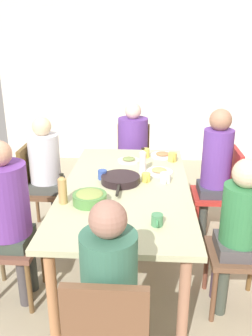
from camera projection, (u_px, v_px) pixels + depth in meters
name	position (u px, v px, depth m)	size (l,w,h in m)	color
ground_plane	(126.00, 261.00, 3.12)	(6.71, 6.71, 0.00)	tan
wall_left	(138.00, 77.00, 5.34)	(0.12, 4.23, 2.60)	silver
dining_table	(126.00, 193.00, 2.89)	(1.94, 1.02, 0.73)	#BCBC91
person_0	(7.00, 209.00, 2.45)	(0.33, 0.33, 1.24)	#363D3A
chair_1	(250.00, 246.00, 2.44)	(0.40, 0.40, 0.90)	brown
person_1	(239.00, 224.00, 2.38)	(0.30, 0.30, 1.14)	#3D4439
person_2	(110.00, 294.00, 1.70)	(0.30, 0.30, 1.20)	#3F413C
chair_3	(133.00, 158.00, 4.20)	(0.40, 0.40, 0.90)	brown
person_3	(133.00, 143.00, 4.05)	(0.34, 0.34, 1.18)	navy
chair_4	(222.00, 189.00, 3.34)	(0.40, 0.40, 0.90)	#B62C26
person_4	(215.00, 165.00, 3.27)	(0.30, 0.30, 1.28)	#3C413B
chair_5	(39.00, 184.00, 3.45)	(0.40, 0.40, 0.90)	brown
person_5	(46.00, 166.00, 3.38)	(0.30, 0.30, 1.18)	#494042
plate_0	(163.00, 155.00, 3.56)	(0.25, 0.25, 0.04)	white
plate_1	(159.00, 171.00, 3.12)	(0.24, 0.24, 0.04)	white
plate_2	(129.00, 160.00, 3.41)	(0.22, 0.22, 0.04)	beige
bowl_0	(90.00, 197.00, 2.54)	(0.25, 0.25, 0.10)	#508842
serving_pan	(121.00, 179.00, 2.90)	(0.50, 0.32, 0.06)	black
cup_0	(165.00, 178.00, 2.91)	(0.12, 0.09, 0.08)	white
cup_1	(157.00, 220.00, 2.24)	(0.11, 0.08, 0.08)	#498859
cup_2	(172.00, 157.00, 3.40)	(0.12, 0.08, 0.08)	#E2C451
cup_3	(102.00, 175.00, 2.98)	(0.11, 0.08, 0.08)	#3551A0
cup_4	(146.00, 177.00, 2.92)	(0.11, 0.07, 0.07)	#DFCF53
cup_5	(145.00, 153.00, 3.51)	(0.12, 0.08, 0.09)	#E1C851
bottle_0	(143.00, 161.00, 3.10)	(0.06, 0.06, 0.23)	silver
bottle_1	(62.00, 189.00, 2.52)	(0.06, 0.06, 0.23)	tan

